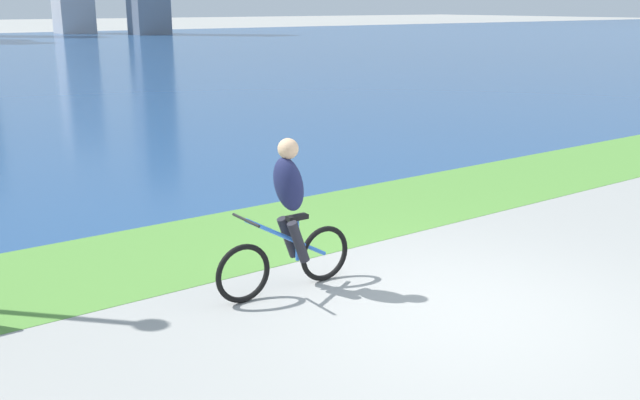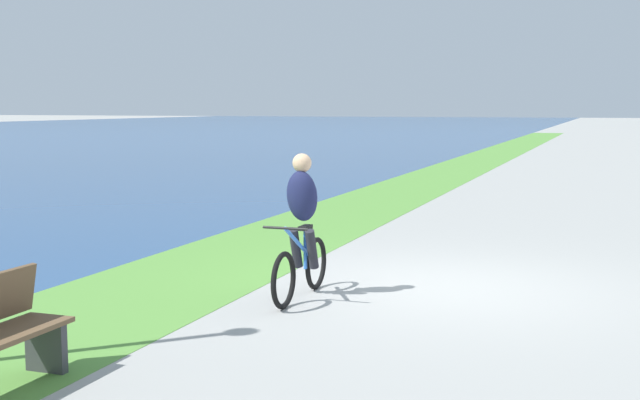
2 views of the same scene
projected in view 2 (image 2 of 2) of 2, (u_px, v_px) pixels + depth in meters
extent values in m
plane|color=#9E9E99|center=(442.00, 287.00, 10.20)|extent=(300.00, 300.00, 0.00)
cube|color=#59933D|center=(202.00, 269.00, 11.30)|extent=(120.00, 2.40, 0.01)
torus|color=black|center=(284.00, 280.00, 9.09)|extent=(0.64, 0.06, 0.64)
torus|color=black|center=(316.00, 263.00, 10.06)|extent=(0.64, 0.06, 0.64)
cylinder|color=blue|center=(301.00, 247.00, 9.57)|extent=(1.01, 0.04, 0.61)
cylinder|color=blue|center=(305.00, 249.00, 9.69)|extent=(0.04, 0.04, 0.47)
cube|color=black|center=(305.00, 228.00, 9.67)|extent=(0.24, 0.10, 0.05)
cylinder|color=black|center=(285.00, 228.00, 9.07)|extent=(0.03, 0.52, 0.03)
ellipsoid|color=#1E234C|center=(302.00, 196.00, 9.53)|extent=(0.40, 0.36, 0.65)
sphere|color=#D8AD84|center=(302.00, 163.00, 9.48)|extent=(0.22, 0.22, 0.22)
cylinder|color=#26262D|center=(312.00, 249.00, 9.61)|extent=(0.27, 0.11, 0.49)
cylinder|color=#26262D|center=(296.00, 248.00, 9.68)|extent=(0.27, 0.11, 0.49)
cube|color=#38383D|center=(46.00, 346.00, 6.94)|extent=(0.08, 0.37, 0.45)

